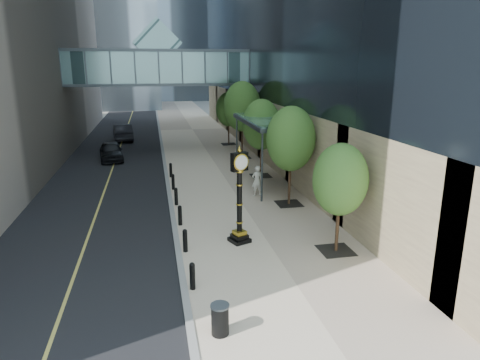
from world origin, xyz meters
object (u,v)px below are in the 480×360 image
object	(u,v)px
trash_bin	(220,320)
street_clock	(239,203)
car_near	(111,151)
pedestrian	(257,181)
car_far	(123,132)

from	to	relation	value
trash_bin	street_clock	bearing A→B (deg)	73.71
trash_bin	car_near	world-z (taller)	car_near
trash_bin	car_near	xyz separation A→B (m)	(-5.14, 25.62, 0.27)
pedestrian	car_near	size ratio (longest dim) A/B	0.42
street_clock	car_near	bearing A→B (deg)	88.07
pedestrian	street_clock	bearing A→B (deg)	58.66
car_near	street_clock	bearing A→B (deg)	-76.99
street_clock	car_near	distance (m)	20.36
trash_bin	car_far	xyz separation A→B (m)	(-4.77, 35.65, 0.37)
car_far	street_clock	bearing A→B (deg)	95.72
pedestrian	car_far	distance (m)	24.24
street_clock	trash_bin	distance (m)	6.97
pedestrian	car_near	distance (m)	15.63
car_far	pedestrian	bearing A→B (deg)	104.87
car_far	trash_bin	bearing A→B (deg)	90.40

